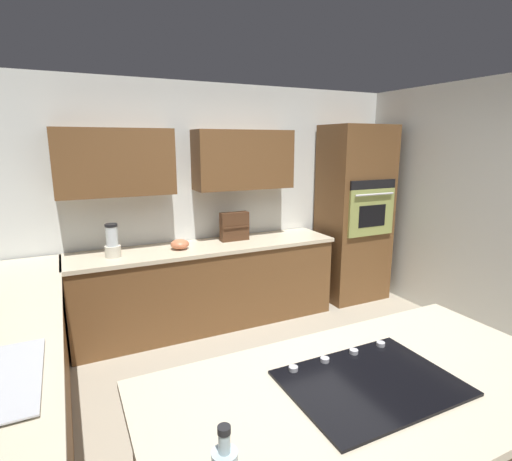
{
  "coord_description": "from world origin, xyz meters",
  "views": [
    {
      "loc": [
        1.42,
        2.2,
        1.97
      ],
      "look_at": [
        -0.14,
        -1.03,
        1.18
      ],
      "focal_mm": 28.0,
      "sensor_mm": 36.0,
      "label": 1
    }
  ],
  "objects_px": {
    "wall_oven": "(354,214)",
    "mixing_bowl": "(180,244)",
    "cooktop": "(370,382)",
    "spice_rack": "(234,226)",
    "blender": "(112,243)"
  },
  "relations": [
    {
      "from": "mixing_bowl",
      "to": "wall_oven",
      "type": "bearing_deg",
      "value": -179.55
    },
    {
      "from": "cooktop",
      "to": "blender",
      "type": "height_order",
      "value": "blender"
    },
    {
      "from": "wall_oven",
      "to": "blender",
      "type": "relative_size",
      "value": 6.75
    },
    {
      "from": "cooktop",
      "to": "spice_rack",
      "type": "xyz_separation_m",
      "value": [
        -0.5,
        -2.77,
        0.15
      ]
    },
    {
      "from": "wall_oven",
      "to": "blender",
      "type": "height_order",
      "value": "wall_oven"
    },
    {
      "from": "cooktop",
      "to": "spice_rack",
      "type": "relative_size",
      "value": 2.38
    },
    {
      "from": "wall_oven",
      "to": "spice_rack",
      "type": "relative_size",
      "value": 6.82
    },
    {
      "from": "mixing_bowl",
      "to": "spice_rack",
      "type": "relative_size",
      "value": 0.59
    },
    {
      "from": "wall_oven",
      "to": "mixing_bowl",
      "type": "height_order",
      "value": "wall_oven"
    },
    {
      "from": "cooktop",
      "to": "blender",
      "type": "xyz_separation_m",
      "value": [
        0.8,
        -2.67,
        0.13
      ]
    },
    {
      "from": "blender",
      "to": "mixing_bowl",
      "type": "height_order",
      "value": "blender"
    },
    {
      "from": "cooktop",
      "to": "blender",
      "type": "bearing_deg",
      "value": -73.3
    },
    {
      "from": "wall_oven",
      "to": "blender",
      "type": "distance_m",
      "value": 2.9
    },
    {
      "from": "cooktop",
      "to": "mixing_bowl",
      "type": "distance_m",
      "value": 2.67
    },
    {
      "from": "wall_oven",
      "to": "blender",
      "type": "xyz_separation_m",
      "value": [
        2.9,
        0.02,
        -0.05
      ]
    }
  ]
}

